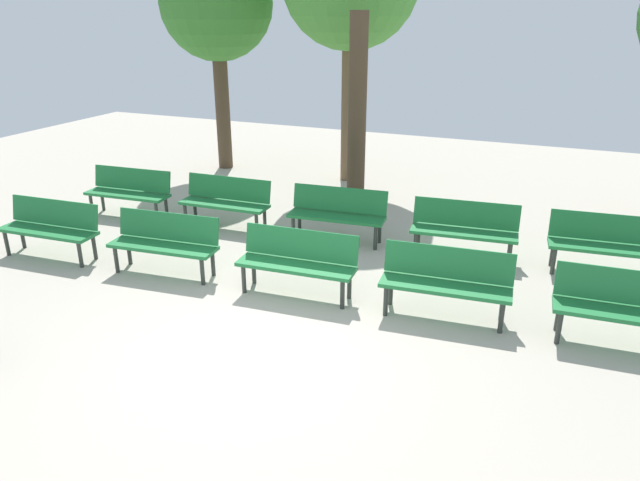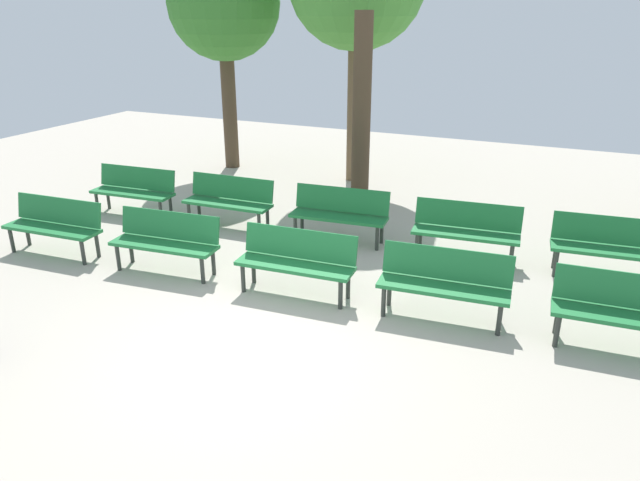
{
  "view_description": "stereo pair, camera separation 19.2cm",
  "coord_description": "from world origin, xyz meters",
  "px_view_note": "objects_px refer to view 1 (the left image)",
  "views": [
    {
      "loc": [
        2.99,
        -4.96,
        3.64
      ],
      "look_at": [
        0.0,
        2.21,
        0.55
      ],
      "focal_mm": 33.03,
      "sensor_mm": 36.0,
      "label": 1
    },
    {
      "loc": [
        3.17,
        -4.88,
        3.64
      ],
      "look_at": [
        0.0,
        2.21,
        0.55
      ],
      "focal_mm": 33.03,
      "sensor_mm": 36.0,
      "label": 2
    }
  ],
  "objects_px": {
    "bench_r1_c0": "(129,189)",
    "bench_r0_c3": "(446,279)",
    "bench_r0_c4": "(629,305)",
    "bench_r1_c2": "(338,211)",
    "bench_r1_c1": "(226,199)",
    "bench_r0_c0": "(50,225)",
    "bench_r1_c4": "(607,242)",
    "tree_1": "(216,5)",
    "bench_r0_c2": "(298,259)",
    "bench_r0_c1": "(165,240)",
    "bench_r1_c3": "(464,227)",
    "tree_0": "(357,113)"
  },
  "relations": [
    {
      "from": "bench_r1_c4",
      "to": "bench_r0_c4",
      "type": "bearing_deg",
      "value": -91.22
    },
    {
      "from": "bench_r0_c4",
      "to": "bench_r1_c2",
      "type": "bearing_deg",
      "value": 153.62
    },
    {
      "from": "bench_r0_c2",
      "to": "bench_r1_c4",
      "type": "distance_m",
      "value": 4.48
    },
    {
      "from": "bench_r0_c4",
      "to": "bench_r1_c0",
      "type": "height_order",
      "value": "same"
    },
    {
      "from": "bench_r0_c4",
      "to": "bench_r0_c2",
      "type": "bearing_deg",
      "value": -179.75
    },
    {
      "from": "bench_r1_c1",
      "to": "tree_1",
      "type": "height_order",
      "value": "tree_1"
    },
    {
      "from": "bench_r0_c1",
      "to": "bench_r1_c3",
      "type": "distance_m",
      "value": 4.5
    },
    {
      "from": "bench_r1_c1",
      "to": "bench_r1_c0",
      "type": "bearing_deg",
      "value": -176.99
    },
    {
      "from": "bench_r1_c3",
      "to": "tree_0",
      "type": "height_order",
      "value": "tree_0"
    },
    {
      "from": "bench_r0_c4",
      "to": "bench_r1_c3",
      "type": "distance_m",
      "value": 2.85
    },
    {
      "from": "bench_r1_c3",
      "to": "bench_r0_c2",
      "type": "bearing_deg",
      "value": -136.47
    },
    {
      "from": "bench_r1_c1",
      "to": "bench_r0_c1",
      "type": "bearing_deg",
      "value": -86.53
    },
    {
      "from": "bench_r1_c0",
      "to": "bench_r1_c4",
      "type": "distance_m",
      "value": 8.08
    },
    {
      "from": "bench_r1_c2",
      "to": "bench_r1_c4",
      "type": "relative_size",
      "value": 1.0
    },
    {
      "from": "bench_r1_c1",
      "to": "bench_r1_c2",
      "type": "relative_size",
      "value": 0.99
    },
    {
      "from": "bench_r1_c0",
      "to": "bench_r0_c0",
      "type": "bearing_deg",
      "value": -90.16
    },
    {
      "from": "bench_r0_c3",
      "to": "bench_r1_c2",
      "type": "distance_m",
      "value": 2.89
    },
    {
      "from": "bench_r0_c0",
      "to": "bench_r0_c2",
      "type": "height_order",
      "value": "same"
    },
    {
      "from": "bench_r1_c1",
      "to": "bench_r1_c3",
      "type": "relative_size",
      "value": 0.99
    },
    {
      "from": "bench_r0_c0",
      "to": "bench_r1_c2",
      "type": "distance_m",
      "value": 4.51
    },
    {
      "from": "tree_1",
      "to": "bench_r0_c3",
      "type": "bearing_deg",
      "value": -39.82
    },
    {
      "from": "bench_r0_c0",
      "to": "bench_r1_c1",
      "type": "relative_size",
      "value": 1.01
    },
    {
      "from": "bench_r1_c0",
      "to": "tree_1",
      "type": "bearing_deg",
      "value": 89.47
    },
    {
      "from": "bench_r1_c2",
      "to": "bench_r0_c4",
      "type": "bearing_deg",
      "value": -28.12
    },
    {
      "from": "bench_r1_c0",
      "to": "bench_r1_c3",
      "type": "xyz_separation_m",
      "value": [
        6.06,
        0.4,
        0.0
      ]
    },
    {
      "from": "bench_r0_c4",
      "to": "bench_r1_c1",
      "type": "height_order",
      "value": "same"
    },
    {
      "from": "bench_r0_c1",
      "to": "tree_0",
      "type": "xyz_separation_m",
      "value": [
        1.5,
        4.02,
        1.29
      ]
    },
    {
      "from": "bench_r0_c2",
      "to": "tree_1",
      "type": "distance_m",
      "value": 7.75
    },
    {
      "from": "tree_1",
      "to": "bench_r1_c4",
      "type": "bearing_deg",
      "value": -21.11
    },
    {
      "from": "bench_r0_c1",
      "to": "bench_r1_c1",
      "type": "height_order",
      "value": "same"
    },
    {
      "from": "bench_r0_c0",
      "to": "bench_r1_c4",
      "type": "bearing_deg",
      "value": 14.4
    },
    {
      "from": "bench_r1_c4",
      "to": "bench_r1_c0",
      "type": "bearing_deg",
      "value": 178.47
    },
    {
      "from": "bench_r0_c2",
      "to": "bench_r1_c0",
      "type": "distance_m",
      "value": 4.55
    },
    {
      "from": "bench_r1_c1",
      "to": "bench_r1_c4",
      "type": "bearing_deg",
      "value": 1.37
    },
    {
      "from": "bench_r0_c4",
      "to": "bench_r1_c4",
      "type": "height_order",
      "value": "same"
    },
    {
      "from": "bench_r0_c1",
      "to": "bench_r1_c2",
      "type": "xyz_separation_m",
      "value": [
        1.84,
        2.16,
        0.0
      ]
    },
    {
      "from": "bench_r1_c3",
      "to": "tree_0",
      "type": "bearing_deg",
      "value": 137.93
    },
    {
      "from": "bench_r0_c2",
      "to": "bench_r1_c2",
      "type": "relative_size",
      "value": 0.99
    },
    {
      "from": "bench_r1_c0",
      "to": "bench_r1_c2",
      "type": "bearing_deg",
      "value": 0.49
    },
    {
      "from": "bench_r0_c2",
      "to": "bench_r1_c0",
      "type": "relative_size",
      "value": 1.0
    },
    {
      "from": "bench_r0_c3",
      "to": "tree_1",
      "type": "distance_m",
      "value": 8.93
    },
    {
      "from": "bench_r0_c1",
      "to": "bench_r0_c3",
      "type": "bearing_deg",
      "value": -1.68
    },
    {
      "from": "bench_r0_c3",
      "to": "bench_r1_c4",
      "type": "height_order",
      "value": "same"
    },
    {
      "from": "bench_r0_c3",
      "to": "tree_0",
      "type": "distance_m",
      "value": 4.7
    },
    {
      "from": "bench_r0_c2",
      "to": "bench_r0_c4",
      "type": "xyz_separation_m",
      "value": [
        4.0,
        0.25,
        0.0
      ]
    },
    {
      "from": "bench_r0_c2",
      "to": "bench_r1_c3",
      "type": "distance_m",
      "value": 2.8
    },
    {
      "from": "bench_r0_c1",
      "to": "tree_0",
      "type": "bearing_deg",
      "value": 64.07
    },
    {
      "from": "bench_r0_c0",
      "to": "bench_r1_c0",
      "type": "bearing_deg",
      "value": 90.45
    },
    {
      "from": "bench_r0_c1",
      "to": "bench_r1_c1",
      "type": "distance_m",
      "value": 2.03
    },
    {
      "from": "bench_r1_c0",
      "to": "bench_r0_c3",
      "type": "bearing_deg",
      "value": -18.5
    }
  ]
}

